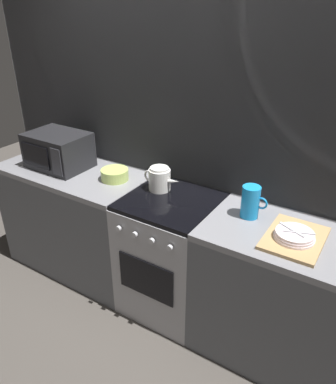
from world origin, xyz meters
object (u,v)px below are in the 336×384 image
Objects in this scene: kettle at (160,179)px; mixing_bowl at (115,174)px; microwave at (58,151)px; dish_pile at (295,237)px; stove_unit at (170,255)px; pitcher at (251,202)px.

mixing_bowl is at bearing -173.58° from kettle.
microwave is 0.89m from kettle.
kettle is 0.71× the size of dish_pile.
microwave reaches higher than mixing_bowl.
microwave is 1.84m from dish_pile.
stove_unit is at bearing 177.54° from dish_pile.
dish_pile is at bearing -3.40° from mixing_bowl.
microwave is 1.62× the size of kettle.
mixing_bowl is (0.51, 0.05, -0.10)m from microwave.
kettle is 1.42× the size of pitcher.
mixing_bowl is at bearing -178.20° from pitcher.
stove_unit is at bearing -4.90° from mixing_bowl.
stove_unit is 0.71m from mixing_bowl.
kettle is at bearing 149.09° from stove_unit.
microwave is 2.30× the size of pitcher.
dish_pile is at bearing -7.11° from kettle.
microwave is (-1.02, -0.00, 0.59)m from stove_unit.
stove_unit is 0.76m from pitcher.
stove_unit is 3.16× the size of kettle.
pitcher reaches higher than dish_pile.
pitcher is 0.50× the size of dish_pile.
stove_unit is 4.50× the size of mixing_bowl.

